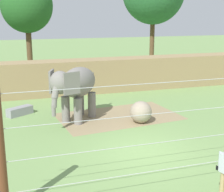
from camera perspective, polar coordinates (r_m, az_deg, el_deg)
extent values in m
plane|color=#759956|center=(13.13, 5.74, -9.74)|extent=(120.00, 120.00, 0.00)
cube|color=#937F5B|center=(17.43, 1.18, -3.54)|extent=(6.58, 4.42, 0.01)
cube|color=#997F56|center=(22.56, -4.92, 3.45)|extent=(36.00, 1.80, 2.25)
cylinder|color=gray|center=(16.14, -5.92, -2.64)|extent=(0.41, 0.41, 1.31)
cylinder|color=gray|center=(16.53, -8.03, -2.30)|extent=(0.41, 0.41, 1.31)
cylinder|color=gray|center=(17.24, -3.52, -1.50)|extent=(0.41, 0.41, 1.31)
cylinder|color=gray|center=(17.60, -5.55, -1.21)|extent=(0.41, 0.41, 1.31)
ellipsoid|color=gray|center=(16.56, -5.84, 2.42)|extent=(2.65, 2.66, 1.50)
ellipsoid|color=gray|center=(15.27, -8.95, 2.32)|extent=(1.39, 1.39, 1.08)
cube|color=gray|center=(15.03, -7.00, 2.20)|extent=(0.82, 0.38, 1.03)
cube|color=gray|center=(15.68, -10.43, 2.57)|extent=(0.37, 0.83, 1.03)
cylinder|color=gray|center=(15.04, -9.79, 0.59)|extent=(0.54, 0.54, 0.59)
cylinder|color=gray|center=(15.05, -9.98, -1.02)|extent=(0.41, 0.41, 0.55)
cylinder|color=gray|center=(15.10, -10.09, -2.51)|extent=(0.27, 0.27, 0.52)
cylinder|color=gray|center=(17.71, -3.46, 2.93)|extent=(0.27, 0.27, 0.75)
sphere|color=gray|center=(16.36, 5.02, -2.79)|extent=(1.09, 1.09, 1.09)
cylinder|color=brown|center=(9.06, -18.80, -9.68)|extent=(0.26, 0.26, 3.52)
cylinder|color=#B7B7BC|center=(10.71, 11.57, -12.01)|extent=(11.45, 0.02, 0.02)
cylinder|color=#B7B7BC|center=(10.34, 11.82, -7.45)|extent=(11.45, 0.02, 0.02)
cylinder|color=#B7B7BC|center=(10.04, 12.09, -2.59)|extent=(11.45, 0.02, 0.02)
cylinder|color=#B7B7BC|center=(9.83, 12.36, 2.52)|extent=(11.45, 0.02, 0.02)
cylinder|color=tan|center=(10.41, 18.58, -14.50)|extent=(0.15, 0.15, 0.88)
cylinder|color=silver|center=(10.19, 18.23, -10.60)|extent=(0.11, 0.11, 0.54)
cube|color=black|center=(10.23, 17.74, -11.80)|extent=(0.03, 0.07, 0.14)
cube|color=gray|center=(18.27, -15.71, -2.53)|extent=(1.45, 1.16, 0.44)
cylinder|color=brown|center=(27.64, -14.08, 7.06)|extent=(0.44, 0.44, 4.17)
ellipsoid|color=#235B23|center=(27.46, -14.57, 14.96)|extent=(4.05, 4.05, 4.25)
cylinder|color=brown|center=(32.24, 6.94, 8.93)|extent=(0.44, 0.44, 4.83)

